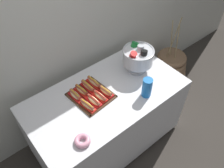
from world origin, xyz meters
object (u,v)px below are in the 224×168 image
hot_dog_2 (100,96)px  hot_dog_4 (75,95)px  cup_stack (147,88)px  buffet_table (106,118)px  hot_dog_1 (94,101)px  serving_tray (91,96)px  hot_dog_3 (106,92)px  punch_bowl (138,56)px  donut (82,141)px  hot_dog_6 (88,86)px  hot_dog_0 (87,105)px  floor_vase (169,69)px  hot_dog_7 (94,82)px  hot_dog_5 (82,91)px

hot_dog_2 → hot_dog_4: (-0.17, 0.15, 0.00)m
cup_stack → hot_dog_4: bearing=143.8°
buffet_table → hot_dog_1: size_ratio=9.21×
buffet_table → serving_tray: bearing=150.7°
hot_dog_1 → hot_dog_3: (0.15, 0.01, 0.00)m
punch_bowl → buffet_table: bearing=-172.0°
cup_stack → donut: cup_stack is taller
hot_dog_6 → donut: (-0.36, -0.43, -0.02)m
serving_tray → hot_dog_2: 0.09m
hot_dog_1 → hot_dog_6: (0.06, 0.17, 0.00)m
serving_tray → donut: bearing=-133.5°
hot_dog_2 → hot_dog_4: hot_dog_4 is taller
hot_dog_3 → punch_bowl: (0.45, 0.07, 0.14)m
hot_dog_0 → serving_tray: bearing=41.8°
hot_dog_0 → hot_dog_1: (0.07, 0.01, -0.00)m
buffet_table → hot_dog_6: (-0.09, 0.15, 0.41)m
hot_dog_2 → hot_dog_4: bearing=137.8°
punch_bowl → donut: 0.97m
floor_vase → hot_dog_0: floor_vase is taller
hot_dog_3 → hot_dog_4: 0.28m
hot_dog_1 → floor_vase: bearing=8.9°
serving_tray → hot_dog_1: (-0.03, -0.09, 0.03)m
hot_dog_4 → punch_bowl: (0.69, -0.08, 0.14)m
cup_stack → buffet_table: bearing=139.2°
floor_vase → donut: bearing=-164.3°
hot_dog_1 → hot_dog_2: size_ratio=1.02×
buffet_table → hot_dog_7: hot_dog_7 is taller
hot_dog_5 → hot_dog_3: bearing=-42.2°
hot_dog_3 → serving_tray: bearing=149.3°
hot_dog_6 → hot_dog_7: 0.08m
punch_bowl → hot_dog_6: bearing=170.5°
hot_dog_2 → donut: bearing=-144.4°
buffet_table → floor_vase: size_ratio=1.43×
hot_dog_0 → donut: bearing=-131.5°
cup_stack → hot_dog_0: bearing=156.8°
hot_dog_3 → hot_dog_5: size_ratio=1.00×
hot_dog_4 → floor_vase: bearing=2.4°
hot_dog_1 → hot_dog_3: bearing=5.5°
punch_bowl → cup_stack: (-0.17, -0.30, -0.08)m
serving_tray → hot_dog_4: size_ratio=2.54×
donut → hot_dog_3: bearing=31.5°
hot_dog_1 → hot_dog_7: bearing=53.3°
hot_dog_6 → hot_dog_1: bearing=-108.9°
buffet_table → donut: donut is taller
floor_vase → cup_stack: size_ratio=5.41×
hot_dog_1 → punch_bowl: punch_bowl is taller
hot_dog_4 → donut: hot_dog_4 is taller
buffet_table → hot_dog_6: size_ratio=8.51×
hot_dog_4 → cup_stack: bearing=-36.2°
hot_dog_1 → cup_stack: 0.49m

